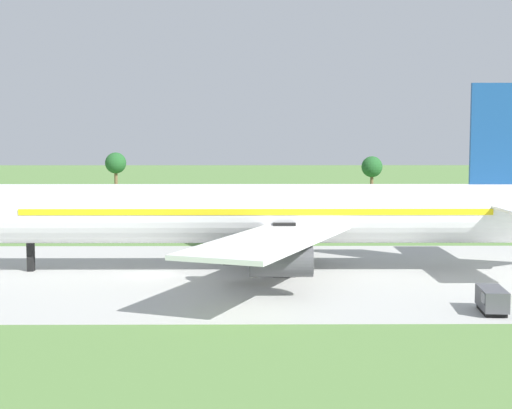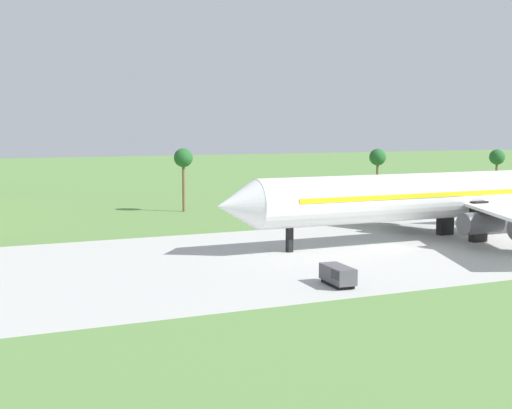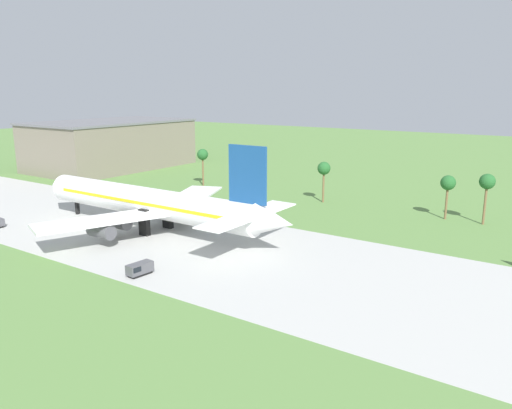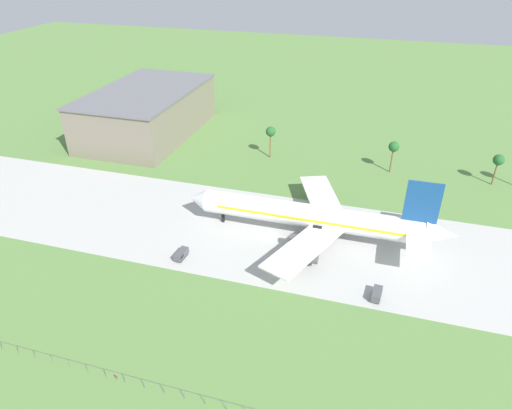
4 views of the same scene
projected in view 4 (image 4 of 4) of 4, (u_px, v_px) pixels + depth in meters
The scene contains 9 objects.
ground_plane at pixel (266, 234), 127.31m from camera, with size 600.00×600.00×0.00m, color #5B8442.
taxiway_strip at pixel (266, 234), 127.30m from camera, with size 320.00×44.00×0.02m.
jet_airliner at pixel (316, 217), 123.09m from camera, with size 72.93×54.15×20.77m.
baggage_tug at pixel (181, 255), 117.12m from camera, with size 2.33×4.94×2.05m.
fuel_truck at pixel (377, 295), 103.96m from camera, with size 2.41×4.77×2.13m.
perimeter_fence at pixel (184, 393), 81.09m from camera, with size 80.10×0.10×2.10m.
no_stopping_sign at pixel (117, 378), 84.34m from camera, with size 0.44×0.08×1.68m.
terminal_building at pixel (147, 112), 187.94m from camera, with size 36.72×61.20×18.76m.
palm_tree_row at pixel (417, 150), 154.34m from camera, with size 89.13×3.60×12.09m.
Camera 4 is at (27.35, -102.10, 71.50)m, focal length 32.00 mm.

